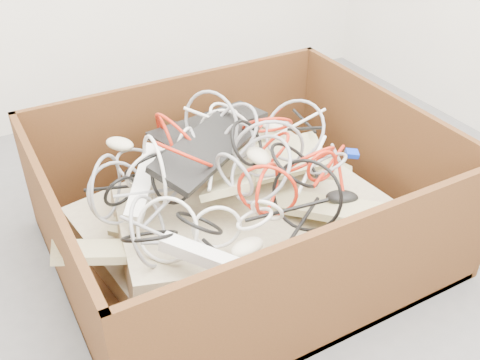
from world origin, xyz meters
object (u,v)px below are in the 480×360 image
cardboard_box (238,223)px  power_strip_left (144,182)px  vga_plug (352,153)px  power_strip_right (205,257)px

cardboard_box → power_strip_left: (-0.31, 0.08, 0.24)m
vga_plug → cardboard_box: bearing=-168.9°
power_strip_left → vga_plug: bearing=-69.0°
cardboard_box → power_strip_right: 0.48m
cardboard_box → power_strip_right: cardboard_box is taller
power_strip_left → vga_plug: (0.73, -0.19, -0.00)m
cardboard_box → vga_plug: cardboard_box is taller
cardboard_box → vga_plug: size_ratio=29.37×
power_strip_left → vga_plug: power_strip_left is taller
cardboard_box → power_strip_left: size_ratio=4.12×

